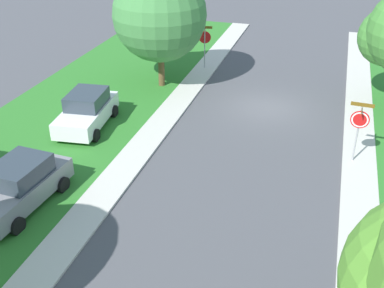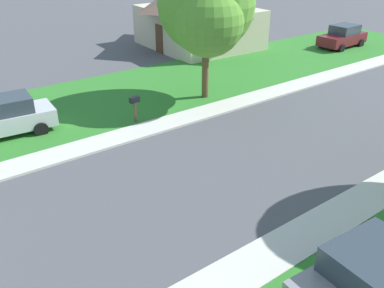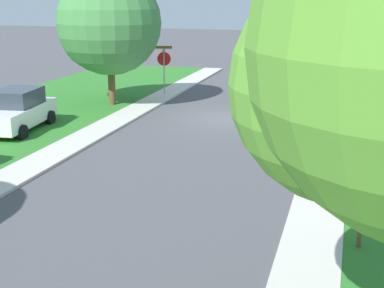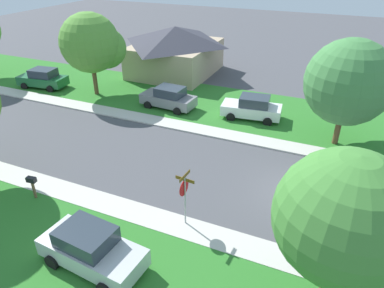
{
  "view_description": "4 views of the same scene",
  "coord_description": "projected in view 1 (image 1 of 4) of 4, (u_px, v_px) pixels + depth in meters",
  "views": [
    {
      "loc": [
        -2.92,
        23.24,
        10.58
      ],
      "look_at": [
        1.89,
        7.39,
        1.4
      ],
      "focal_mm": 44.59,
      "sensor_mm": 36.0,
      "label": 1
    },
    {
      "loc": [
        10.67,
        3.36,
        8.19
      ],
      "look_at": [
        -0.08,
        11.39,
        1.4
      ],
      "focal_mm": 39.21,
      "sensor_mm": 36.0,
      "label": 2
    },
    {
      "loc": [
        -5.28,
        24.2,
        5.66
      ],
      "look_at": [
        -1.01,
        9.51,
        1.4
      ],
      "focal_mm": 51.35,
      "sensor_mm": 36.0,
      "label": 3
    },
    {
      "loc": [
        -15.54,
        -0.69,
        11.15
      ],
      "look_at": [
        0.36,
        6.26,
        1.4
      ],
      "focal_mm": 32.79,
      "sensor_mm": 36.0,
      "label": 4
    }
  ],
  "objects": [
    {
      "name": "sidewalk_west",
      "position": [
        360.0,
        288.0,
        14.06
      ],
      "size": [
        1.4,
        56.0,
        0.1
      ],
      "primitive_type": "cube",
      "color": "beige",
      "rests_on": "ground"
    },
    {
      "name": "stop_sign_near_corner",
      "position": [
        205.0,
        40.0,
        29.63
      ],
      "size": [
        0.91,
        0.91,
        2.77
      ],
      "color": "#9E9EA3",
      "rests_on": "ground"
    },
    {
      "name": "sidewalk_east",
      "position": [
        76.0,
        229.0,
        16.44
      ],
      "size": [
        1.4,
        56.0,
        0.1
      ],
      "primitive_type": "cube",
      "color": "beige",
      "rests_on": "ground"
    },
    {
      "name": "stop_sign_far_corner",
      "position": [
        359.0,
        123.0,
        19.49
      ],
      "size": [
        0.92,
        0.92,
        2.77
      ],
      "color": "#9E9EA3",
      "rests_on": "ground"
    },
    {
      "name": "ground_plane",
      "position": [
        266.0,
        108.0,
        25.32
      ],
      "size": [
        120.0,
        120.0,
        0.0
      ],
      "primitive_type": "plane",
      "color": "#4C4C51"
    },
    {
      "name": "tree_sidewalk_mid",
      "position": [
        156.0,
        16.0,
        26.25
      ],
      "size": [
        5.55,
        5.16,
        6.77
      ],
      "color": "brown",
      "rests_on": "ground"
    },
    {
      "name": "car_grey_far_down_street",
      "position": [
        19.0,
        186.0,
        17.3
      ],
      "size": [
        2.27,
        4.42,
        1.76
      ],
      "color": "gray",
      "rests_on": "ground"
    },
    {
      "name": "car_white_across_road",
      "position": [
        87.0,
        111.0,
        22.93
      ],
      "size": [
        2.4,
        4.48,
        1.76
      ],
      "color": "white",
      "rests_on": "ground"
    }
  ]
}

